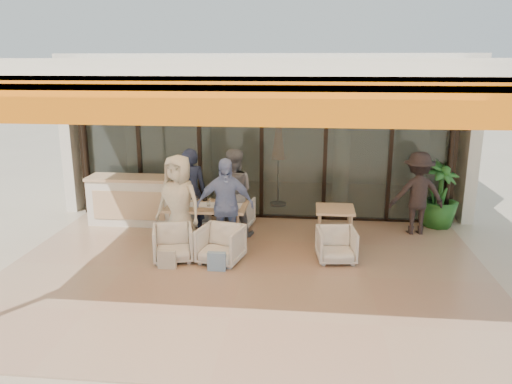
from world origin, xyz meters
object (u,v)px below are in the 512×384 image
(standing_woman, at_px, (417,194))
(side_table, at_px, (335,214))
(diner_navy, at_px, (191,192))
(diner_periwinkle, at_px, (225,206))
(side_chair, at_px, (336,244))
(chair_far_left, at_px, (197,212))
(diner_cream, at_px, (179,204))
(chair_far_right, at_px, (237,212))
(potted_palm, at_px, (439,195))
(chair_near_left, at_px, (173,242))
(diner_grey, at_px, (233,193))
(dining_table, at_px, (207,208))
(chair_near_right, at_px, (221,243))
(host_counter, at_px, (133,200))

(standing_woman, bearing_deg, side_table, 20.28)
(diner_navy, bearing_deg, diner_periwinkle, 119.97)
(side_chair, bearing_deg, chair_far_left, 142.69)
(chair_far_left, xyz_separation_m, diner_cream, (0.00, -1.40, 0.59))
(diner_periwinkle, distance_m, standing_woman, 3.87)
(chair_far_right, xyz_separation_m, diner_periwinkle, (0.00, -1.40, 0.53))
(potted_palm, bearing_deg, chair_far_left, -174.84)
(chair_far_left, height_order, chair_far_right, chair_far_right)
(diner_periwinkle, height_order, side_chair, diner_periwinkle)
(chair_near_left, bearing_deg, diner_navy, 74.00)
(potted_palm, bearing_deg, diner_grey, -167.13)
(diner_grey, distance_m, diner_periwinkle, 0.90)
(standing_woman, bearing_deg, side_chair, 36.96)
(chair_far_left, relative_size, diner_navy, 0.35)
(dining_table, relative_size, diner_cream, 0.84)
(diner_periwinkle, relative_size, side_table, 2.34)
(diner_navy, relative_size, potted_palm, 1.24)
(chair_near_right, distance_m, potted_palm, 4.80)
(chair_far_left, height_order, standing_woman, standing_woman)
(dining_table, xyz_separation_m, diner_cream, (-0.41, -0.46, 0.20))
(diner_navy, xyz_separation_m, side_chair, (2.81, -1.15, -0.54))
(diner_cream, height_order, potted_palm, diner_cream)
(diner_cream, bearing_deg, potted_palm, 37.40)
(diner_periwinkle, bearing_deg, potted_palm, 13.46)
(diner_grey, height_order, side_table, diner_grey)
(chair_near_left, xyz_separation_m, potted_palm, (5.01, 2.35, 0.36))
(chair_far_left, bearing_deg, standing_woman, 170.20)
(host_counter, bearing_deg, standing_woman, -0.03)
(diner_cream, distance_m, side_chair, 2.88)
(diner_periwinkle, bearing_deg, diner_cream, 169.50)
(side_table, distance_m, potted_palm, 2.58)
(side_chair, bearing_deg, diner_cream, 167.99)
(standing_woman, bearing_deg, dining_table, 5.07)
(chair_far_right, distance_m, diner_navy, 1.11)
(diner_grey, bearing_deg, side_chair, 145.88)
(dining_table, xyz_separation_m, chair_far_left, (-0.41, 0.94, -0.38))
(diner_cream, distance_m, side_table, 2.87)
(side_table, bearing_deg, potted_palm, 31.69)
(chair_far_right, height_order, side_chair, chair_far_right)
(diner_grey, height_order, diner_periwinkle, diner_grey)
(chair_far_right, height_order, chair_near_right, chair_near_right)
(diner_grey, distance_m, diner_cream, 1.23)
(side_chair, bearing_deg, diner_grey, 142.83)
(dining_table, xyz_separation_m, diner_periwinkle, (0.43, -0.46, 0.19))
(chair_near_right, xyz_separation_m, diner_grey, (0.00, 1.40, 0.51))
(standing_woman, height_order, potted_palm, standing_woman)
(diner_navy, bearing_deg, side_table, 158.81)
(host_counter, xyz_separation_m, diner_periwinkle, (2.20, -1.37, 0.34))
(diner_cream, bearing_deg, chair_near_right, -13.66)
(host_counter, xyz_separation_m, standing_woman, (5.81, -0.00, 0.30))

